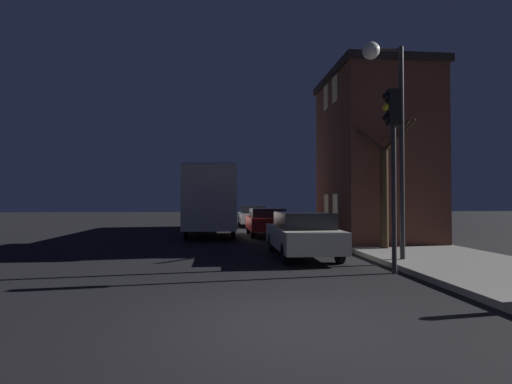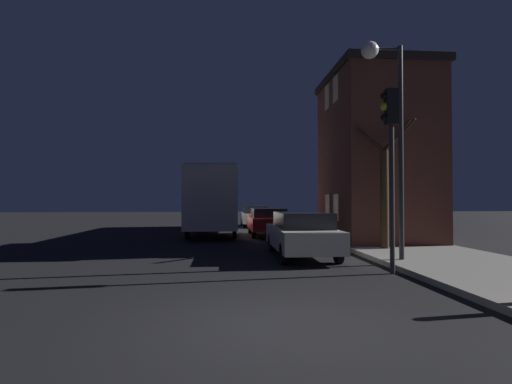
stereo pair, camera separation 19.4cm
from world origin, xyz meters
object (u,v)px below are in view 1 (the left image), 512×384
object	(u,v)px
traffic_light	(392,142)
bare_tree	(385,185)
streetlamp	(386,99)
car_mid_lane	(266,221)
car_near_lane	(302,233)
bus	(211,196)
car_far_lane	(252,216)

from	to	relation	value
traffic_light	bare_tree	distance (m)	4.43
streetlamp	car_mid_lane	bearing A→B (deg)	103.59
streetlamp	car_near_lane	world-z (taller)	streetlamp
streetlamp	car_mid_lane	distance (m)	10.59
bus	car_mid_lane	world-z (taller)	bus
car_near_lane	car_mid_lane	size ratio (longest dim) A/B	1.10
traffic_light	bare_tree	bearing A→B (deg)	68.85
car_mid_lane	car_far_lane	world-z (taller)	car_far_lane
traffic_light	bus	bearing A→B (deg)	109.47
streetlamp	car_near_lane	size ratio (longest dim) A/B	1.37
car_mid_lane	car_far_lane	distance (m)	7.56
traffic_light	car_near_lane	xyz separation A→B (m)	(-1.65, 3.10, -2.54)
streetlamp	car_mid_lane	size ratio (longest dim) A/B	1.51
traffic_light	car_far_lane	world-z (taller)	traffic_light
streetlamp	car_mid_lane	xyz separation A→B (m)	(-2.31, 9.54, -3.98)
traffic_light	car_mid_lane	world-z (taller)	traffic_light
bare_tree	bus	xyz separation A→B (m)	(-6.32, 9.40, -0.29)
streetlamp	bare_tree	world-z (taller)	streetlamp
car_mid_lane	car_far_lane	size ratio (longest dim) A/B	0.90
streetlamp	car_far_lane	xyz separation A→B (m)	(-2.42, 17.11, -3.99)
car_far_lane	traffic_light	bearing A→B (deg)	-83.90
streetlamp	car_far_lane	bearing A→B (deg)	98.07
streetlamp	traffic_light	bearing A→B (deg)	-107.99
traffic_light	bus	size ratio (longest dim) A/B	0.41
car_near_lane	car_far_lane	world-z (taller)	car_far_lane
bare_tree	bus	distance (m)	11.33
streetlamp	bare_tree	size ratio (longest dim) A/B	1.35
bare_tree	traffic_light	bearing A→B (deg)	-111.15
streetlamp	car_near_lane	xyz separation A→B (m)	(-2.10, 1.72, -3.99)
bare_tree	car_mid_lane	xyz separation A→B (m)	(-3.42, 6.88, -1.62)
streetlamp	car_far_lane	distance (m)	17.73
car_near_lane	car_mid_lane	distance (m)	7.83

